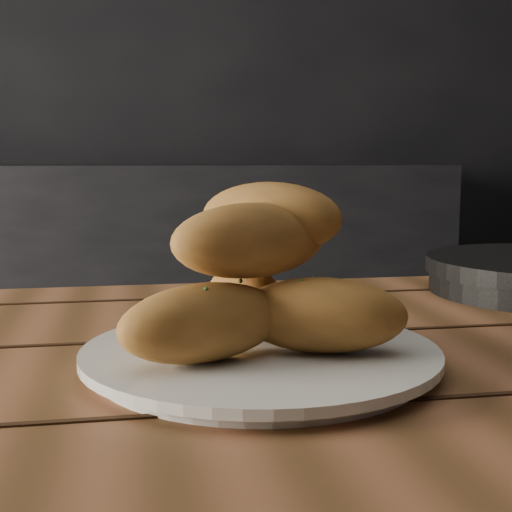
% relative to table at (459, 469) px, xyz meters
% --- Properties ---
extents(back_wall, '(4.00, 0.04, 2.70)m').
position_rel_table_xyz_m(back_wall, '(-0.64, 2.14, 0.70)').
color(back_wall, black).
rests_on(back_wall, ground).
extents(counter, '(2.80, 0.60, 0.90)m').
position_rel_table_xyz_m(counter, '(-0.64, 1.84, -0.20)').
color(counter, black).
rests_on(counter, ground).
extents(table, '(1.50, 0.81, 0.75)m').
position_rel_table_xyz_m(table, '(0.00, 0.00, 0.00)').
color(table, brown).
rests_on(table, ground).
extents(plate, '(0.29, 0.29, 0.02)m').
position_rel_table_xyz_m(plate, '(-0.18, -0.00, 0.11)').
color(plate, silver).
rests_on(plate, table).
extents(bread_rolls, '(0.24, 0.20, 0.13)m').
position_rel_table_xyz_m(bread_rolls, '(-0.18, -0.00, 0.18)').
color(bread_rolls, '#A3672D').
rests_on(bread_rolls, plate).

